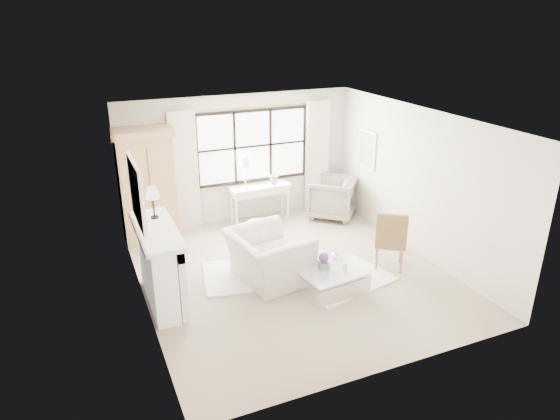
{
  "coord_description": "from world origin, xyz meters",
  "views": [
    {
      "loc": [
        -3.23,
        -6.93,
        4.24
      ],
      "look_at": [
        -0.16,
        0.2,
        1.15
      ],
      "focal_mm": 32.0,
      "sensor_mm": 36.0,
      "label": 1
    }
  ],
  "objects_px": {
    "console_table": "(260,203)",
    "armoire": "(148,185)",
    "club_armchair": "(268,257)",
    "coffee_table": "(327,278)"
  },
  "relations": [
    {
      "from": "console_table",
      "to": "armoire",
      "type": "bearing_deg",
      "value": -179.96
    },
    {
      "from": "console_table",
      "to": "coffee_table",
      "type": "distance_m",
      "value": 3.15
    },
    {
      "from": "armoire",
      "to": "coffee_table",
      "type": "distance_m",
      "value": 3.95
    },
    {
      "from": "armoire",
      "to": "console_table",
      "type": "distance_m",
      "value": 2.44
    },
    {
      "from": "club_armchair",
      "to": "coffee_table",
      "type": "distance_m",
      "value": 1.04
    },
    {
      "from": "coffee_table",
      "to": "console_table",
      "type": "bearing_deg",
      "value": 82.18
    },
    {
      "from": "console_table",
      "to": "club_armchair",
      "type": "height_order",
      "value": "club_armchair"
    },
    {
      "from": "armoire",
      "to": "club_armchair",
      "type": "height_order",
      "value": "armoire"
    },
    {
      "from": "console_table",
      "to": "club_armchair",
      "type": "bearing_deg",
      "value": -109.75
    },
    {
      "from": "armoire",
      "to": "coffee_table",
      "type": "height_order",
      "value": "armoire"
    }
  ]
}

